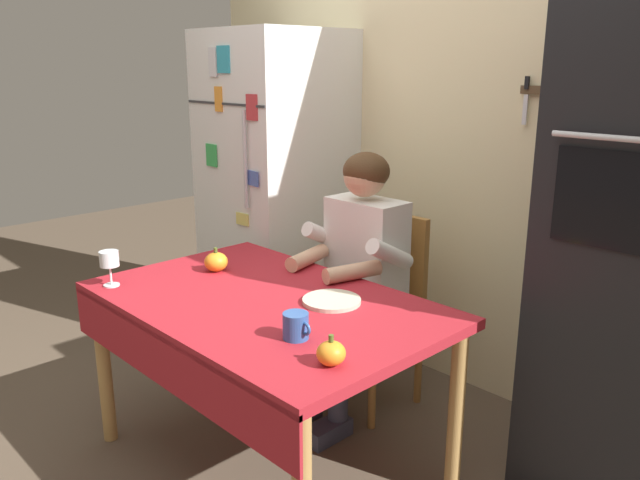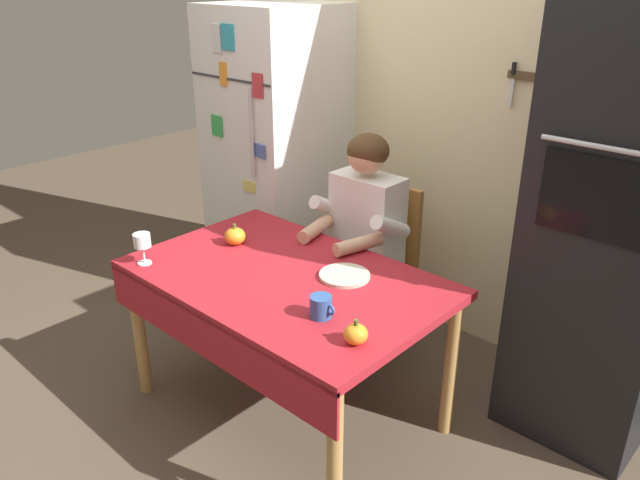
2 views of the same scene
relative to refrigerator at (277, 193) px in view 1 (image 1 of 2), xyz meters
name	(u,v)px [view 1 (image 1 of 2)]	position (x,y,z in m)	size (l,w,h in m)	color
ground_plane	(250,475)	(0.95, -0.96, -0.90)	(10.00, 10.00, 0.00)	brown
back_wall_assembly	(468,131)	(1.00, 0.39, 0.40)	(3.70, 0.13, 2.60)	beige
refrigerator	(277,193)	(0.00, 0.00, 0.00)	(0.68, 0.71, 1.80)	white
dining_table	(261,321)	(0.95, -0.88, -0.24)	(1.40, 0.90, 0.74)	tan
chair_behind_person	(382,301)	(0.89, -0.09, -0.39)	(0.40, 0.40, 0.93)	#9E6B33
seated_person	(356,264)	(0.89, -0.28, -0.16)	(0.47, 0.55, 1.25)	#38384C
coffee_mug	(296,326)	(1.31, -1.02, -0.12)	(0.11, 0.09, 0.09)	#2D569E
wine_glass	(109,261)	(0.40, -1.22, -0.05)	(0.08, 0.08, 0.15)	white
pumpkin_large	(331,353)	(1.52, -1.07, -0.12)	(0.09, 0.09, 0.10)	orange
pumpkin_medium	(216,262)	(0.53, -0.80, -0.12)	(0.10, 0.10, 0.11)	orange
serving_tray	(332,301)	(1.16, -0.70, -0.15)	(0.22, 0.22, 0.02)	beige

